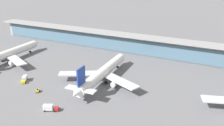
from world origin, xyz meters
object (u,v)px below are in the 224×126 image
airliner_left_stand (6,55)px  service_truck_mid_apron_red (50,108)px  airliner_centre_stand (102,73)px  service_truck_under_wing_yellow (38,91)px  service_truck_near_nose_yellow (24,79)px

airliner_left_stand → service_truck_mid_apron_red: 81.33m
airliner_centre_stand → service_truck_mid_apron_red: (-6.41, -39.32, -3.91)m
service_truck_under_wing_yellow → service_truck_mid_apron_red: bearing=-31.7°
service_truck_near_nose_yellow → service_truck_under_wing_yellow: service_truck_near_nose_yellow is taller
service_truck_near_nose_yellow → service_truck_under_wing_yellow: size_ratio=2.23×
service_truck_near_nose_yellow → service_truck_mid_apron_red: same height
service_truck_mid_apron_red → service_truck_near_nose_yellow: bearing=152.7°
airliner_centre_stand → service_truck_under_wing_yellow: bearing=-132.0°
airliner_left_stand → airliner_centre_stand: bearing=1.6°
service_truck_under_wing_yellow → service_truck_mid_apron_red: 21.93m
service_truck_near_nose_yellow → service_truck_mid_apron_red: (35.38, -18.29, 0.00)m
service_truck_under_wing_yellow → service_truck_mid_apron_red: service_truck_mid_apron_red is taller
airliner_left_stand → service_truck_near_nose_yellow: size_ratio=9.05×
service_truck_under_wing_yellow → service_truck_near_nose_yellow: bearing=157.9°
service_truck_under_wing_yellow → service_truck_mid_apron_red: size_ratio=0.44×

